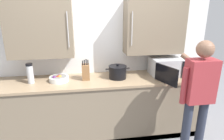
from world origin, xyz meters
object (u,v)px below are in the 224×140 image
Objects in this scene: thermos_flask at (30,73)px; fruit_bowl at (59,78)px; stock_pot at (118,72)px; knife_block at (86,72)px; microwave_oven at (167,67)px; person_figure at (198,93)px.

fruit_bowl is at bearing 3.20° from thermos_flask.
stock_pot is 1.24m from thermos_flask.
fruit_bowl is at bearing -179.97° from stock_pot.
knife_block is at bearing 3.73° from fruit_bowl.
knife_block is 0.77m from thermos_flask.
microwave_oven reaches higher than stock_pot.
fruit_bowl is (-0.86, -0.00, -0.05)m from stock_pot.
thermos_flask is 0.18× the size of person_figure.
person_figure is at bearing -23.60° from fruit_bowl.
microwave_oven is 0.78m from person_figure.
person_figure reaches higher than thermos_flask.
fruit_bowl is 0.17× the size of person_figure.
knife_block is at bearing 177.01° from stock_pot.
stock_pot is (0.48, -0.02, -0.02)m from knife_block.
thermos_flask is (-0.77, -0.05, 0.03)m from knife_block.
person_figure is (1.33, -0.78, -0.09)m from knife_block.
microwave_oven is 0.47× the size of person_figure.
stock_pot is 1.14m from person_figure.
microwave_oven is at bearing 1.70° from stock_pot.
person_figure is (2.10, -0.73, -0.12)m from thermos_flask.
knife_block is at bearing 149.75° from person_figure.
knife_block reaches higher than fruit_bowl.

